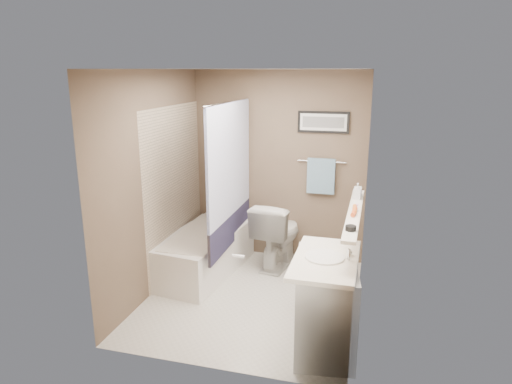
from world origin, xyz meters
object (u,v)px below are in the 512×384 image
(candle_bowl_near, at_px, (351,228))
(toilet, at_px, (278,233))
(hair_brush_front, at_px, (354,212))
(soap_bottle, at_px, (357,191))
(hair_brush_back, at_px, (355,209))
(glass_jar, at_px, (358,191))
(bathtub, at_px, (204,252))
(vanity, at_px, (325,304))

(candle_bowl_near, bearing_deg, toilet, 120.84)
(candle_bowl_near, distance_m, hair_brush_front, 0.46)
(soap_bottle, bearing_deg, hair_brush_back, -90.00)
(soap_bottle, bearing_deg, hair_brush_front, -90.00)
(glass_jar, height_order, soap_bottle, soap_bottle)
(bathtub, distance_m, soap_bottle, 2.03)
(toilet, bearing_deg, vanity, 124.54)
(hair_brush_back, bearing_deg, toilet, 131.75)
(hair_brush_front, relative_size, soap_bottle, 1.32)
(bathtub, relative_size, glass_jar, 15.00)
(candle_bowl_near, xyz_separation_m, hair_brush_front, (0.00, 0.46, 0.00))
(toilet, bearing_deg, soap_bottle, 154.85)
(toilet, height_order, candle_bowl_near, candle_bowl_near)
(hair_brush_back, bearing_deg, soap_bottle, 90.00)
(soap_bottle, bearing_deg, vanity, -101.04)
(hair_brush_back, relative_size, soap_bottle, 1.32)
(toilet, relative_size, glass_jar, 8.39)
(toilet, xyz_separation_m, glass_jar, (0.96, -0.52, 0.75))
(candle_bowl_near, xyz_separation_m, hair_brush_back, (0.00, 0.53, 0.00))
(bathtub, xyz_separation_m, candle_bowl_near, (1.79, -1.18, 0.89))
(hair_brush_front, xyz_separation_m, glass_jar, (0.00, 0.63, 0.03))
(vanity, relative_size, glass_jar, 9.00)
(glass_jar, bearing_deg, hair_brush_back, -90.00)
(candle_bowl_near, distance_m, hair_brush_back, 0.53)
(glass_jar, bearing_deg, bathtub, 177.11)
(toilet, distance_m, vanity, 1.77)
(glass_jar, bearing_deg, vanity, -99.86)
(bathtub, height_order, candle_bowl_near, candle_bowl_near)
(vanity, height_order, hair_brush_front, hair_brush_front)
(hair_brush_back, height_order, glass_jar, glass_jar)
(bathtub, relative_size, vanity, 1.67)
(toilet, height_order, hair_brush_front, hair_brush_front)
(soap_bottle, bearing_deg, glass_jar, 90.00)
(soap_bottle, bearing_deg, bathtub, 173.39)
(bathtub, height_order, hair_brush_front, hair_brush_front)
(bathtub, height_order, hair_brush_back, hair_brush_back)
(candle_bowl_near, relative_size, glass_jar, 0.90)
(hair_brush_back, bearing_deg, candle_bowl_near, -90.00)
(glass_jar, bearing_deg, hair_brush_front, -90.00)
(candle_bowl_near, bearing_deg, vanity, 172.33)
(vanity, bearing_deg, candle_bowl_near, -15.59)
(bathtub, distance_m, candle_bowl_near, 2.32)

